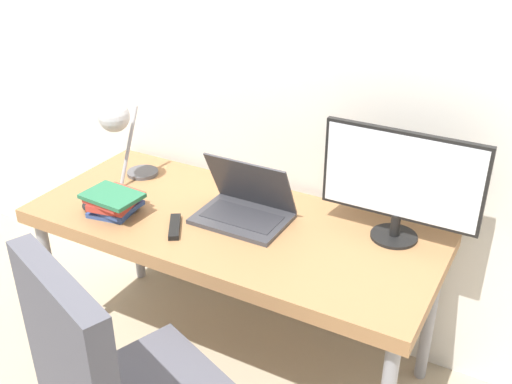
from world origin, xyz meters
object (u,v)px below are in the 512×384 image
object	(u,v)px
laptop	(245,207)
game_controller	(98,207)
book_stack	(114,202)
desk_lamp	(118,125)
monitor	(401,181)

from	to	relation	value
laptop	game_controller	distance (m)	0.61
book_stack	game_controller	bearing A→B (deg)	-165.32
laptop	game_controller	bearing A→B (deg)	-156.37
laptop	desk_lamp	world-z (taller)	desk_lamp
monitor	book_stack	world-z (taller)	monitor
monitor	game_controller	world-z (taller)	monitor
desk_lamp	book_stack	bearing A→B (deg)	-58.81
monitor	book_stack	distance (m)	1.13
laptop	desk_lamp	size ratio (longest dim) A/B	0.91
book_stack	desk_lamp	bearing A→B (deg)	121.19
book_stack	game_controller	distance (m)	0.08
monitor	desk_lamp	xyz separation A→B (m)	(-1.19, -0.15, 0.05)
laptop	monitor	bearing A→B (deg)	14.46
game_controller	book_stack	bearing A→B (deg)	14.68
laptop	monitor	distance (m)	0.62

